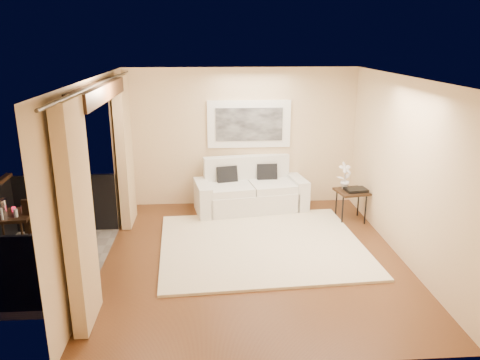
{
  "coord_description": "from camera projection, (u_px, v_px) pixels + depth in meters",
  "views": [
    {
      "loc": [
        -0.65,
        -6.5,
        3.23
      ],
      "look_at": [
        -0.16,
        0.63,
        1.05
      ],
      "focal_mm": 35.0,
      "sensor_mm": 36.0,
      "label": 1
    }
  ],
  "objects": [
    {
      "name": "glass_a",
      "position": [
        16.0,
        213.0,
        6.86
      ],
      "size": [
        0.06,
        0.06,
        0.12
      ],
      "primitive_type": "cylinder",
      "color": "silver",
      "rests_on": "bistro_table"
    },
    {
      "name": "candle",
      "position": [
        14.0,
        209.0,
        7.09
      ],
      "size": [
        0.06,
        0.06,
        0.07
      ],
      "primitive_type": "cylinder",
      "color": "red",
      "rests_on": "bistro_table"
    },
    {
      "name": "room_shell",
      "position": [
        98.0,
        92.0,
        6.31
      ],
      "size": [
        5.0,
        6.4,
        5.0
      ],
      "color": "white",
      "rests_on": "ground"
    },
    {
      "name": "rug",
      "position": [
        262.0,
        245.0,
        7.56
      ],
      "size": [
        3.38,
        2.99,
        0.04
      ],
      "primitive_type": "cube",
      "rotation": [
        0.0,
        0.0,
        0.06
      ],
      "color": "#F4E6C4",
      "rests_on": "floor"
    },
    {
      "name": "glass_b",
      "position": [
        23.0,
        209.0,
        7.0
      ],
      "size": [
        0.06,
        0.06,
        0.12
      ],
      "primitive_type": "cylinder",
      "color": "white",
      "rests_on": "bistro_table"
    },
    {
      "name": "artwork",
      "position": [
        249.0,
        124.0,
        9.08
      ],
      "size": [
        1.62,
        0.07,
        0.92
      ],
      "color": "white",
      "rests_on": "room_shell"
    },
    {
      "name": "balcony_chair_far",
      "position": [
        41.0,
        223.0,
        7.08
      ],
      "size": [
        0.43,
        0.44,
        0.94
      ],
      "rotation": [
        0.0,
        0.0,
        3.07
      ],
      "color": "black",
      "rests_on": "balcony"
    },
    {
      "name": "balcony",
      "position": [
        31.0,
        253.0,
        6.92
      ],
      "size": [
        1.81,
        2.6,
        1.17
      ],
      "color": "#605B56",
      "rests_on": "ground"
    },
    {
      "name": "balcony_chair_near",
      "position": [
        61.0,
        234.0,
        6.64
      ],
      "size": [
        0.45,
        0.46,
        0.97
      ],
      "rotation": [
        0.0,
        0.0,
        0.09
      ],
      "color": "black",
      "rests_on": "balcony"
    },
    {
      "name": "orchid",
      "position": [
        345.0,
        176.0,
        8.5
      ],
      "size": [
        0.31,
        0.27,
        0.5
      ],
      "primitive_type": "imported",
      "rotation": [
        0.0,
        0.0,
        0.41
      ],
      "color": "white",
      "rests_on": "side_table"
    },
    {
      "name": "tray",
      "position": [
        356.0,
        190.0,
        8.45
      ],
      "size": [
        0.41,
        0.33,
        0.05
      ],
      "primitive_type": "cube",
      "rotation": [
        0.0,
        0.0,
        0.14
      ],
      "color": "black",
      "rests_on": "side_table"
    },
    {
      "name": "sofa",
      "position": [
        250.0,
        192.0,
        9.09
      ],
      "size": [
        2.21,
        1.22,
        1.01
      ],
      "rotation": [
        0.0,
        0.0,
        0.16
      ],
      "color": "white",
      "rests_on": "floor"
    },
    {
      "name": "ice_bucket",
      "position": [
        1.0,
        206.0,
        7.03
      ],
      "size": [
        0.18,
        0.18,
        0.2
      ],
      "primitive_type": "cylinder",
      "color": "silver",
      "rests_on": "bistro_table"
    },
    {
      "name": "floor",
      "position": [
        253.0,
        257.0,
        7.19
      ],
      "size": [
        5.0,
        5.0,
        0.0
      ],
      "primitive_type": "plane",
      "color": "brown",
      "rests_on": "ground"
    },
    {
      "name": "side_table",
      "position": [
        351.0,
        194.0,
        8.5
      ],
      "size": [
        0.61,
        0.61,
        0.57
      ],
      "rotation": [
        0.0,
        0.0,
        0.18
      ],
      "color": "black",
      "rests_on": "floor"
    },
    {
      "name": "bistro_table",
      "position": [
        10.0,
        219.0,
        7.01
      ],
      "size": [
        0.66,
        0.66,
        0.7
      ],
      "rotation": [
        0.0,
        0.0,
        0.12
      ],
      "color": "black",
      "rests_on": "balcony"
    },
    {
      "name": "curtains",
      "position": [
        107.0,
        176.0,
        6.66
      ],
      "size": [
        0.16,
        4.8,
        2.64
      ],
      "color": "tan",
      "rests_on": "ground"
    },
    {
      "name": "vase",
      "position": [
        2.0,
        214.0,
        6.74
      ],
      "size": [
        0.04,
        0.04,
        0.18
      ],
      "primitive_type": "cylinder",
      "color": "silver",
      "rests_on": "bistro_table"
    }
  ]
}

